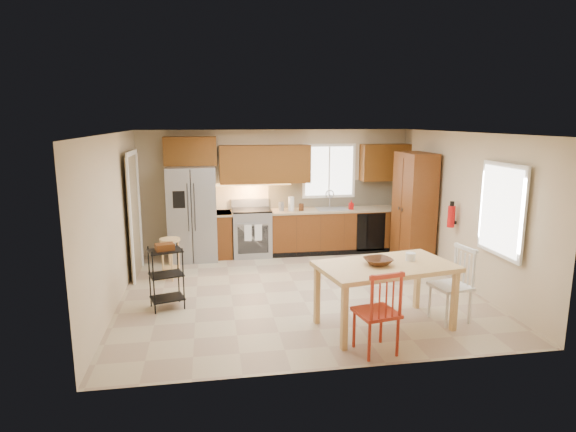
% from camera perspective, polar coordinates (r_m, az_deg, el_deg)
% --- Properties ---
extents(floor, '(5.50, 5.50, 0.00)m').
position_cam_1_polar(floor, '(7.80, 1.27, -8.86)').
color(floor, tan).
rests_on(floor, ground).
extents(ceiling, '(5.50, 5.00, 0.02)m').
position_cam_1_polar(ceiling, '(7.32, 1.35, 9.82)').
color(ceiling, silver).
rests_on(ceiling, ground).
extents(wall_back, '(5.50, 0.02, 2.50)m').
position_cam_1_polar(wall_back, '(9.89, -1.39, 2.96)').
color(wall_back, '#CCB793').
rests_on(wall_back, ground).
extents(wall_front, '(5.50, 0.02, 2.50)m').
position_cam_1_polar(wall_front, '(5.10, 6.56, -5.21)').
color(wall_front, '#CCB793').
rests_on(wall_front, ground).
extents(wall_left, '(0.02, 5.00, 2.50)m').
position_cam_1_polar(wall_left, '(7.46, -19.92, -0.50)').
color(wall_left, '#CCB793').
rests_on(wall_left, ground).
extents(wall_right, '(0.02, 5.00, 2.50)m').
position_cam_1_polar(wall_right, '(8.41, 20.04, 0.77)').
color(wall_right, '#CCB793').
rests_on(wall_right, ground).
extents(refrigerator, '(0.92, 0.75, 1.82)m').
position_cam_1_polar(refrigerator, '(9.49, -11.27, 0.29)').
color(refrigerator, gray).
rests_on(refrigerator, floor).
extents(range_stove, '(0.76, 0.63, 0.92)m').
position_cam_1_polar(range_stove, '(9.67, -4.33, -2.03)').
color(range_stove, gray).
rests_on(range_stove, floor).
extents(base_cabinet_narrow, '(0.30, 0.60, 0.90)m').
position_cam_1_polar(base_cabinet_narrow, '(9.66, -7.59, -2.18)').
color(base_cabinet_narrow, '#592D10').
rests_on(base_cabinet_narrow, floor).
extents(base_cabinet_run, '(2.92, 0.60, 0.90)m').
position_cam_1_polar(base_cabinet_run, '(10.02, 6.20, -1.66)').
color(base_cabinet_run, '#592D10').
rests_on(base_cabinet_run, floor).
extents(dishwasher, '(0.60, 0.02, 0.78)m').
position_cam_1_polar(dishwasher, '(9.91, 9.78, -1.90)').
color(dishwasher, black).
rests_on(dishwasher, floor).
extents(backsplash, '(2.92, 0.03, 0.55)m').
position_cam_1_polar(backsplash, '(10.15, 5.86, 2.68)').
color(backsplash, '#C3B693').
rests_on(backsplash, wall_back).
extents(upper_over_fridge, '(1.00, 0.35, 0.55)m').
position_cam_1_polar(upper_over_fridge, '(9.54, -11.51, 7.55)').
color(upper_over_fridge, '#5F360F').
rests_on(upper_over_fridge, wall_back).
extents(upper_left_block, '(1.80, 0.35, 0.75)m').
position_cam_1_polar(upper_left_block, '(9.62, -2.74, 6.16)').
color(upper_left_block, '#5F360F').
rests_on(upper_left_block, wall_back).
extents(upper_right_block, '(1.00, 0.35, 0.75)m').
position_cam_1_polar(upper_right_block, '(10.22, 11.41, 6.25)').
color(upper_right_block, '#5F360F').
rests_on(upper_right_block, wall_back).
extents(window_back, '(1.12, 0.04, 1.12)m').
position_cam_1_polar(window_back, '(10.04, 4.87, 5.34)').
color(window_back, white).
rests_on(window_back, wall_back).
extents(sink, '(0.62, 0.46, 0.16)m').
position_cam_1_polar(sink, '(9.88, 5.19, 0.61)').
color(sink, gray).
rests_on(sink, base_cabinet_run).
extents(undercab_glow, '(1.60, 0.30, 0.01)m').
position_cam_1_polar(undercab_glow, '(9.61, -4.48, 3.76)').
color(undercab_glow, '#FFBF66').
rests_on(undercab_glow, wall_back).
extents(soap_bottle, '(0.09, 0.09, 0.19)m').
position_cam_1_polar(soap_bottle, '(9.87, 7.49, 1.34)').
color(soap_bottle, '#B40C0C').
rests_on(soap_bottle, base_cabinet_run).
extents(paper_towel, '(0.12, 0.12, 0.28)m').
position_cam_1_polar(paper_towel, '(9.62, 0.38, 1.45)').
color(paper_towel, silver).
rests_on(paper_towel, base_cabinet_run).
extents(canister_steel, '(0.11, 0.11, 0.18)m').
position_cam_1_polar(canister_steel, '(9.60, -0.79, 1.13)').
color(canister_steel, gray).
rests_on(canister_steel, base_cabinet_run).
extents(canister_wood, '(0.10, 0.10, 0.14)m').
position_cam_1_polar(canister_wood, '(9.64, 1.58, 1.05)').
color(canister_wood, '#4A2813').
rests_on(canister_wood, base_cabinet_run).
extents(pantry, '(0.50, 0.95, 2.10)m').
position_cam_1_polar(pantry, '(9.36, 14.68, 0.86)').
color(pantry, '#592D10').
rests_on(pantry, floor).
extents(fire_extinguisher, '(0.12, 0.12, 0.36)m').
position_cam_1_polar(fire_extinguisher, '(8.51, 18.78, -0.06)').
color(fire_extinguisher, '#B40C0C').
rests_on(fire_extinguisher, wall_right).
extents(window_right, '(0.04, 1.02, 1.32)m').
position_cam_1_polar(window_right, '(7.38, 24.01, 0.64)').
color(window_right, white).
rests_on(window_right, wall_right).
extents(doorway, '(0.04, 0.95, 2.10)m').
position_cam_1_polar(doorway, '(8.75, -17.82, -0.04)').
color(doorway, '#8C7A59').
rests_on(doorway, wall_left).
extents(dining_table, '(1.88, 1.27, 0.85)m').
position_cam_1_polar(dining_table, '(6.51, 11.38, -9.31)').
color(dining_table, '#DFAC6F').
rests_on(dining_table, floor).
extents(chair_red, '(0.56, 0.56, 1.02)m').
position_cam_1_polar(chair_red, '(5.80, 10.41, -11.00)').
color(chair_red, '#AF301B').
rests_on(chair_red, floor).
extents(chair_white, '(0.56, 0.56, 1.02)m').
position_cam_1_polar(chair_white, '(6.91, 18.71, -7.72)').
color(chair_white, silver).
rests_on(chair_white, floor).
extents(table_bowl, '(0.41, 0.41, 0.09)m').
position_cam_1_polar(table_bowl, '(6.34, 10.61, -5.72)').
color(table_bowl, '#4A2813').
rests_on(table_bowl, dining_table).
extents(table_jar, '(0.16, 0.16, 0.16)m').
position_cam_1_polar(table_jar, '(6.60, 14.30, -4.89)').
color(table_jar, silver).
rests_on(table_jar, dining_table).
extents(bar_stool, '(0.45, 0.45, 0.72)m').
position_cam_1_polar(bar_stool, '(8.49, -13.73, -4.96)').
color(bar_stool, '#DFAC6F').
rests_on(bar_stool, floor).
extents(utility_cart, '(0.54, 0.47, 0.91)m').
position_cam_1_polar(utility_cart, '(7.20, -14.22, -7.12)').
color(utility_cart, black).
rests_on(utility_cart, floor).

